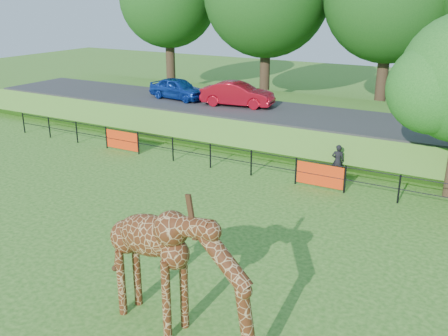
% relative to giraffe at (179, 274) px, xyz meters
% --- Properties ---
extents(ground, '(90.00, 90.00, 0.00)m').
position_rel_giraffe_xyz_m(ground, '(-3.33, 2.12, -1.54)').
color(ground, '#276318').
rests_on(ground, ground).
extents(giraffe, '(4.39, 1.39, 3.09)m').
position_rel_giraffe_xyz_m(giraffe, '(0.00, 0.00, 0.00)').
color(giraffe, '#522610').
rests_on(giraffe, ground).
extents(perimeter_fence, '(28.07, 0.10, 1.10)m').
position_rel_giraffe_xyz_m(perimeter_fence, '(-3.33, 10.12, -0.99)').
color(perimeter_fence, black).
rests_on(perimeter_fence, ground).
extents(embankment, '(40.00, 9.00, 1.30)m').
position_rel_giraffe_xyz_m(embankment, '(-3.33, 17.62, -0.89)').
color(embankment, '#276318').
rests_on(embankment, ground).
extents(road, '(40.00, 5.00, 0.12)m').
position_rel_giraffe_xyz_m(road, '(-3.33, 16.12, -0.18)').
color(road, '#313134').
rests_on(road, embankment).
extents(car_blue, '(3.81, 1.93, 1.24)m').
position_rel_giraffe_xyz_m(car_blue, '(-11.22, 16.24, 0.50)').
color(car_blue, '#1641B6').
rests_on(car_blue, road).
extents(car_red, '(4.14, 1.98, 1.31)m').
position_rel_giraffe_xyz_m(car_red, '(-7.28, 16.28, 0.53)').
color(car_red, '#B20C1D').
rests_on(car_red, road).
extents(visitor, '(0.57, 0.44, 1.39)m').
position_rel_giraffe_xyz_m(visitor, '(-0.14, 11.76, -0.85)').
color(visitor, black).
rests_on(visitor, ground).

